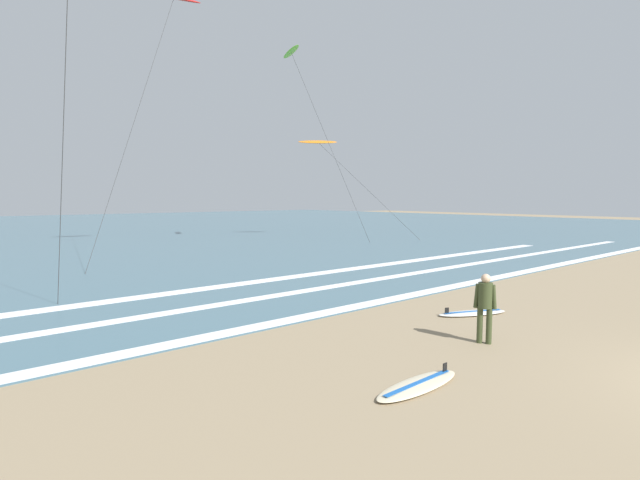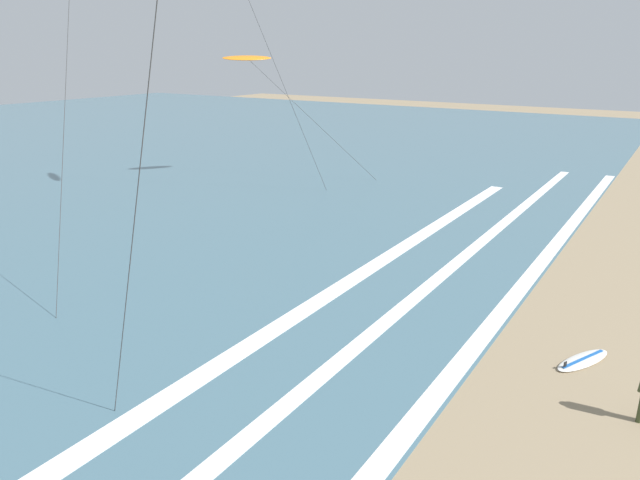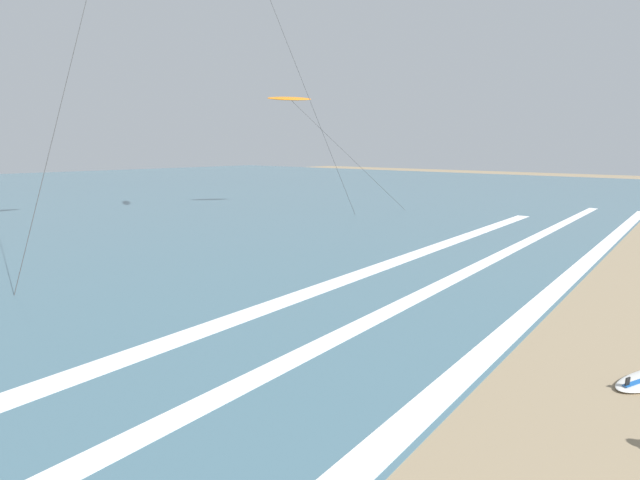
{
  "view_description": "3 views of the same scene",
  "coord_description": "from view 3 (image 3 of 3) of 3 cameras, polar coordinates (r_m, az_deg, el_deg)",
  "views": [
    {
      "loc": [
        -10.82,
        -0.77,
        3.33
      ],
      "look_at": [
        0.03,
        11.9,
        1.84
      ],
      "focal_mm": 27.22,
      "sensor_mm": 36.0,
      "label": 1
    },
    {
      "loc": [
        -14.77,
        5.13,
        8.3
      ],
      "look_at": [
        -1.48,
        13.68,
        3.11
      ],
      "focal_mm": 32.47,
      "sensor_mm": 36.0,
      "label": 2
    },
    {
      "loc": [
        -8.71,
        6.41,
        4.3
      ],
      "look_at": [
        -0.5,
        13.49,
        2.08
      ],
      "focal_mm": 25.07,
      "sensor_mm": 36.0,
      "label": 3
    }
  ],
  "objects": [
    {
      "name": "wave_foam_shoreline",
      "position": [
        10.44,
        20.33,
        -13.42
      ],
      "size": [
        58.08,
        0.58,
        0.01
      ],
      "primitive_type": "cube",
      "color": "white",
      "rests_on": "ocean_surface"
    },
    {
      "name": "wave_foam_mid_break",
      "position": [
        11.48,
        5.97,
        -10.4
      ],
      "size": [
        57.97,
        0.55,
        0.01
      ],
      "primitive_type": "cube",
      "color": "white",
      "rests_on": "ocean_surface"
    },
    {
      "name": "wave_foam_outer_break",
      "position": [
        12.19,
        -8.53,
        -9.13
      ],
      "size": [
        46.02,
        0.73,
        0.01
      ],
      "primitive_type": "cube",
      "color": "white",
      "rests_on": "ocean_surface"
    },
    {
      "name": "kite_orange_high_left",
      "position": [
        33.71,
        -3.86,
        17.5
      ],
      "size": [
        5.71,
        8.62,
        8.05
      ],
      "color": "orange",
      "rests_on": "ground"
    }
  ]
}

